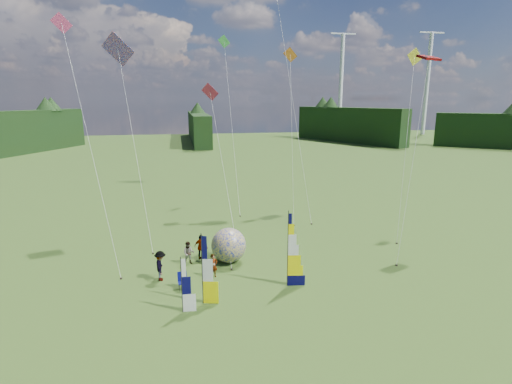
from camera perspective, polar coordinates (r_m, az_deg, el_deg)
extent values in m
plane|color=#517325|center=(22.17, 4.71, -16.26)|extent=(220.00, 220.00, 0.00)
sphere|color=#001198|center=(27.37, -3.93, -7.60)|extent=(2.78, 2.78, 2.37)
imported|color=#66594C|center=(25.35, -6.13, -10.43)|extent=(0.63, 0.50, 1.52)
imported|color=#66594C|center=(27.43, -9.59, -8.59)|extent=(0.81, 0.46, 1.58)
imported|color=#66594C|center=(25.43, -13.49, -10.22)|extent=(0.46, 1.21, 1.87)
imported|color=#66594C|center=(28.01, -7.83, -7.83)|extent=(1.11, 0.93, 1.79)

